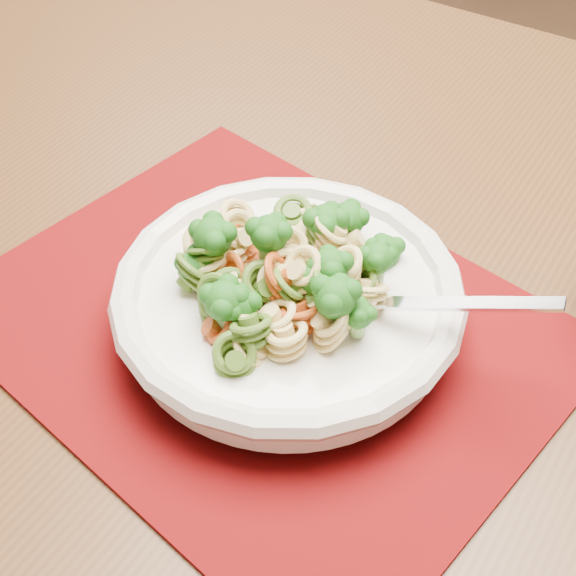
# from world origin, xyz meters

# --- Properties ---
(dining_table) EXTENTS (1.57, 1.32, 0.74)m
(dining_table) POSITION_xyz_m (0.08, -0.46, 0.64)
(dining_table) COLOR #492D14
(dining_table) RESTS_ON ground
(placemat) EXTENTS (0.51, 0.49, 0.00)m
(placemat) POSITION_xyz_m (0.04, -0.56, 0.74)
(placemat) COLOR #5C0703
(placemat) RESTS_ON dining_table
(pasta_bowl) EXTENTS (0.25, 0.25, 0.05)m
(pasta_bowl) POSITION_xyz_m (0.06, -0.56, 0.77)
(pasta_bowl) COLOR silver
(pasta_bowl) RESTS_ON placemat
(pasta_broccoli_heap) EXTENTS (0.21, 0.21, 0.06)m
(pasta_broccoli_heap) POSITION_xyz_m (0.06, -0.56, 0.79)
(pasta_broccoli_heap) COLOR #ECD074
(pasta_broccoli_heap) RESTS_ON pasta_bowl
(fork) EXTENTS (0.18, 0.06, 0.08)m
(fork) POSITION_xyz_m (0.11, -0.57, 0.79)
(fork) COLOR silver
(fork) RESTS_ON pasta_bowl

